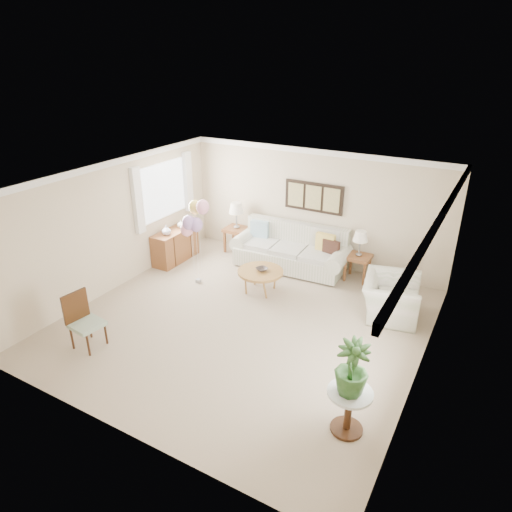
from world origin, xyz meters
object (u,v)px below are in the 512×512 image
Objects in this scene: sofa at (292,251)px; armchair at (391,297)px; coffee_table at (260,272)px; balloon_cluster at (194,219)px; accent_chair at (83,319)px.

sofa is 2.64m from armchair.
sofa reaches higher than coffee_table.
armchair reaches higher than coffee_table.
balloon_cluster is (-1.37, -1.68, 1.06)m from sofa.
sofa is 1.34m from coffee_table.
sofa is 2.91× the size of coffee_table.
sofa is at bearing 69.17° from accent_chair.
balloon_cluster is at bearing 83.82° from accent_chair.
coffee_table is at bearing -92.25° from sofa.
armchair is at bearing 10.77° from balloon_cluster.
accent_chair is at bearing -110.83° from sofa.
balloon_cluster reaches higher than accent_chair.
sofa is 1.46× the size of balloon_cluster.
accent_chair reaches higher than armchair.
sofa is at bearing 87.75° from coffee_table.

